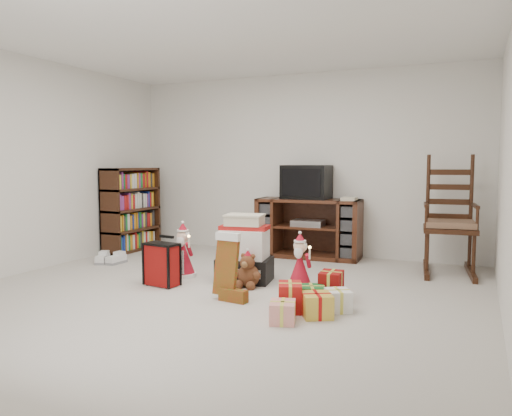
{
  "coord_description": "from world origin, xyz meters",
  "views": [
    {
      "loc": [
        2.28,
        -4.15,
        1.27
      ],
      "look_at": [
        0.17,
        0.6,
        0.8
      ],
      "focal_mm": 35.0,
      "sensor_mm": 36.0,
      "label": 1
    }
  ],
  "objects": [
    {
      "name": "sneaker_pair",
      "position": [
        -1.96,
        0.8,
        0.05
      ],
      "size": [
        0.37,
        0.31,
        0.1
      ],
      "rotation": [
        0.0,
        0.0,
        0.24
      ],
      "color": "white",
      "rests_on": "floor"
    },
    {
      "name": "gift_cluster",
      "position": [
        1.01,
        -0.1,
        0.12
      ],
      "size": [
        0.69,
        0.97,
        0.24
      ],
      "color": "#A91513",
      "rests_on": "floor"
    },
    {
      "name": "teddy_bear",
      "position": [
        0.17,
        0.41,
        0.15
      ],
      "size": [
        0.23,
        0.2,
        0.34
      ],
      "color": "brown",
      "rests_on": "floor"
    },
    {
      "name": "mrs_claus_figurine",
      "position": [
        -0.71,
        0.56,
        0.23
      ],
      "size": [
        0.3,
        0.28,
        0.61
      ],
      "color": "#A91223",
      "rests_on": "floor"
    },
    {
      "name": "crt_television",
      "position": [
        0.18,
        2.25,
        1.02
      ],
      "size": [
        0.62,
        0.45,
        0.45
      ],
      "rotation": [
        0.0,
        0.0,
        0.0
      ],
      "color": "black",
      "rests_on": "tv_stand"
    },
    {
      "name": "rocking_chair",
      "position": [
        2.01,
        1.99,
        0.49
      ],
      "size": [
        0.67,
        1.0,
        1.42
      ],
      "rotation": [
        0.0,
        0.0,
        0.11
      ],
      "color": "#371C0F",
      "rests_on": "floor"
    },
    {
      "name": "santa_figurine",
      "position": [
        0.67,
        0.57,
        0.22
      ],
      "size": [
        0.28,
        0.26,
        0.57
      ],
      "color": "#A91223",
      "rests_on": "floor"
    },
    {
      "name": "red_suitcase",
      "position": [
        -0.68,
        0.1,
        0.23
      ],
      "size": [
        0.36,
        0.23,
        0.52
      ],
      "rotation": [
        0.0,
        0.0,
        -0.14
      ],
      "color": "maroon",
      "rests_on": "floor"
    },
    {
      "name": "bookshelf",
      "position": [
        -2.31,
        1.7,
        0.58
      ],
      "size": [
        0.33,
        0.98,
        1.2
      ],
      "color": "#371C0F",
      "rests_on": "floor"
    },
    {
      "name": "room",
      "position": [
        0.0,
        0.0,
        1.25
      ],
      "size": [
        5.01,
        5.01,
        2.51
      ],
      "color": "beige",
      "rests_on": "ground"
    },
    {
      "name": "stocking",
      "position": [
        0.17,
        -0.08,
        0.32
      ],
      "size": [
        0.31,
        0.16,
        0.63
      ],
      "primitive_type": null,
      "rotation": [
        0.0,
        0.0,
        -0.12
      ],
      "color": "#0B6A14",
      "rests_on": "floor"
    },
    {
      "name": "gift_pile",
      "position": [
        0.02,
        0.63,
        0.31
      ],
      "size": [
        0.62,
        0.49,
        0.71
      ],
      "rotation": [
        0.0,
        0.0,
        0.16
      ],
      "color": "black",
      "rests_on": "floor"
    },
    {
      "name": "tv_stand",
      "position": [
        0.22,
        2.22,
        0.4
      ],
      "size": [
        1.4,
        0.56,
        0.79
      ],
      "rotation": [
        0.0,
        0.0,
        0.05
      ],
      "color": "#4C2415",
      "rests_on": "floor"
    }
  ]
}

